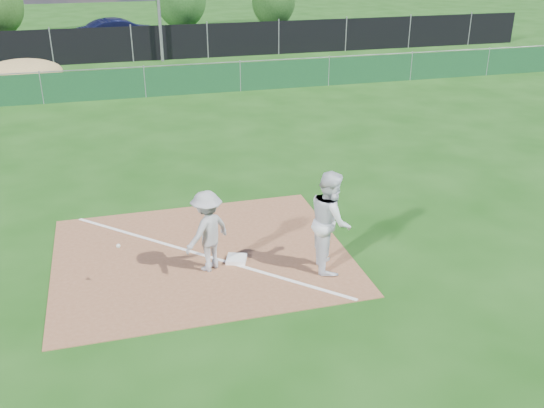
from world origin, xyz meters
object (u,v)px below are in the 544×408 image
at_px(runner, 330,221).
at_px(car_mid, 122,33).
at_px(car_right, 227,33).
at_px(tree_right, 274,1).
at_px(play_at_first, 207,231).
at_px(first_base, 237,259).

bearing_deg(runner, car_mid, 16.19).
height_order(car_right, tree_right, tree_right).
distance_m(play_at_first, runner, 2.41).
height_order(play_at_first, runner, runner).
bearing_deg(tree_right, runner, -103.69).
distance_m(car_mid, tree_right, 11.94).
relative_size(first_base, runner, 0.19).
xyz_separation_m(runner, car_right, (3.53, 27.52, -0.43)).
xyz_separation_m(first_base, car_right, (5.29, 26.84, 0.54)).
relative_size(play_at_first, car_mid, 0.47).
relative_size(play_at_first, car_right, 0.58).
bearing_deg(first_base, runner, -21.27).
distance_m(car_right, tree_right, 7.11).
bearing_deg(car_mid, runner, 173.69).
xyz_separation_m(play_at_first, car_mid, (-0.38, 27.23, -0.02)).
bearing_deg(first_base, play_at_first, -166.62).
relative_size(car_mid, tree_right, 1.38).
xyz_separation_m(first_base, runner, (1.75, -0.68, 0.96)).
bearing_deg(first_base, car_mid, 92.05).
xyz_separation_m(car_mid, tree_right, (10.74, 5.13, 1.02)).
relative_size(car_right, tree_right, 1.12).
bearing_deg(runner, first_base, 79.32).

